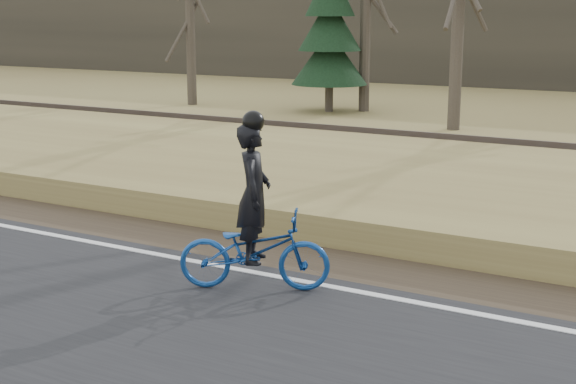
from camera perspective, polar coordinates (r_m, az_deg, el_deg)
The scene contains 11 objects.
ground at distance 10.48m, azimuth -5.45°, elevation -5.89°, with size 120.00×120.00×0.00m, color #978A4D.
road at distance 8.68m, azimuth -15.16°, elevation -10.07°, with size 120.00×6.00×0.06m, color black.
edge_line at distance 10.61m, azimuth -4.83°, elevation -5.27°, with size 120.00×0.12×0.01m, color silver.
shoulder at distance 11.42m, azimuth -1.97°, elevation -4.16°, with size 120.00×1.60×0.04m, color #473A2B.
embankment at distance 13.93m, azimuth 4.54°, elevation -0.27°, with size 120.00×5.00×0.44m, color #978A4D.
ballast at distance 17.37m, azimuth 9.94°, elevation 2.17°, with size 120.00×3.00×0.45m, color slate.
railroad at distance 17.32m, azimuth 9.98°, elevation 3.15°, with size 120.00×2.40×0.29m.
cyclist at distance 9.56m, azimuth -2.42°, elevation -3.02°, with size 1.91×1.34×2.16m.
bare_tree_far_left at distance 29.98m, azimuth -7.00°, elevation 12.91°, with size 0.36×0.36×7.05m, color #4A4336.
bare_tree_near_left at distance 23.68m, azimuth 12.04°, elevation 12.80°, with size 0.36×0.36×7.02m, color #4A4336.
conifer at distance 27.63m, azimuth 2.99°, elevation 11.76°, with size 2.60×2.60×6.17m.
Camera 1 is at (5.79, -8.08, 3.31)m, focal length 50.00 mm.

